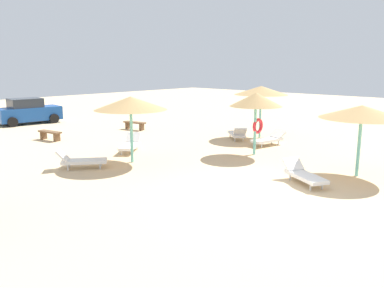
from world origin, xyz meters
TOP-DOWN VIEW (x-y plane):
  - ground_plane at (0.00, 0.00)m, footprint 80.00×80.00m
  - parasol_0 at (4.14, -1.28)m, footprint 2.92×2.92m
  - parasol_1 at (-0.10, 6.27)m, footprint 2.92×2.92m
  - parasol_2 at (4.53, 3.40)m, footprint 2.30×2.30m
  - parasol_4 at (8.16, 5.51)m, footprint 2.88×2.88m
  - lounger_0 at (1.98, -0.30)m, footprint 1.48×1.96m
  - lounger_1 at (-2.08, 6.94)m, footprint 1.86×1.66m
  - lounger_2 at (6.70, 4.01)m, footprint 1.99×0.98m
  - lounger_4 at (6.81, 6.05)m, footprint 1.71×1.83m
  - lounger_6 at (1.14, 7.97)m, footprint 1.87×1.66m
  - bench_0 at (5.19, 12.64)m, footprint 0.68×1.55m
  - bench_1 at (-0.05, 13.23)m, footprint 0.64×1.55m
  - parked_car at (1.91, 19.86)m, footprint 4.18×2.38m

SIDE VIEW (x-z plane):
  - ground_plane at x=0.00m, z-range 0.00..0.00m
  - lounger_2 at x=6.70m, z-range -0.02..0.65m
  - lounger_0 at x=1.98m, z-range -0.04..0.67m
  - lounger_6 at x=1.14m, z-range -0.06..0.70m
  - lounger_4 at x=6.81m, z-range -0.06..0.71m
  - lounger_1 at x=-2.08m, z-range -0.06..0.71m
  - bench_0 at x=5.19m, z-range 0.10..0.59m
  - bench_1 at x=-0.05m, z-range 0.10..0.59m
  - parked_car at x=1.91m, z-range -0.04..1.68m
  - parasol_0 at x=4.14m, z-range 1.04..3.60m
  - parasol_2 at x=4.53m, z-range 1.04..3.79m
  - parasol_1 at x=-0.10m, z-range 1.07..3.77m
  - parasol_4 at x=8.16m, z-range 1.16..3.98m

